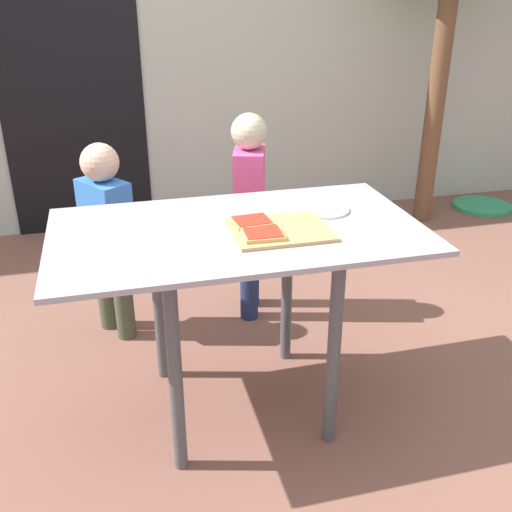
% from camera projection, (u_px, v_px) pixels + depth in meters
% --- Properties ---
extents(ground_plane, '(16.00, 16.00, 0.00)m').
position_uv_depth(ground_plane, '(240.00, 404.00, 2.39)').
color(ground_plane, brown).
extents(house_wall_back, '(8.00, 0.20, 2.65)m').
position_uv_depth(house_wall_back, '(160.00, 24.00, 3.79)').
color(house_wall_back, '#ADB2A8').
rests_on(house_wall_back, ground).
extents(house_door, '(0.90, 0.02, 2.00)m').
position_uv_depth(house_door, '(70.00, 81.00, 3.70)').
color(house_door, black).
rests_on(house_door, ground).
extents(dining_table, '(1.30, 0.74, 0.77)m').
position_uv_depth(dining_table, '(238.00, 257.00, 2.11)').
color(dining_table, '#A299A5').
rests_on(dining_table, ground).
extents(cutting_board, '(0.34, 0.28, 0.01)m').
position_uv_depth(cutting_board, '(280.00, 230.00, 2.03)').
color(cutting_board, tan).
rests_on(cutting_board, dining_table).
extents(pizza_slice_far_left, '(0.14, 0.13, 0.02)m').
position_uv_depth(pizza_slice_far_left, '(252.00, 222.00, 2.06)').
color(pizza_slice_far_left, tan).
rests_on(pizza_slice_far_left, cutting_board).
extents(pizza_slice_near_left, '(0.14, 0.12, 0.02)m').
position_uv_depth(pizza_slice_near_left, '(263.00, 234.00, 1.96)').
color(pizza_slice_near_left, tan).
rests_on(pizza_slice_near_left, cutting_board).
extents(plate_white_right, '(0.20, 0.20, 0.01)m').
position_uv_depth(plate_white_right, '(323.00, 209.00, 2.22)').
color(plate_white_right, white).
rests_on(plate_white_right, dining_table).
extents(child_left, '(0.25, 0.28, 0.94)m').
position_uv_depth(child_left, '(107.00, 230.00, 2.67)').
color(child_left, '#454A36').
rests_on(child_left, ground).
extents(child_right, '(0.20, 0.27, 1.03)m').
position_uv_depth(child_right, '(249.00, 204.00, 2.83)').
color(child_right, navy).
rests_on(child_right, ground).
extents(garden_hose_coil, '(0.43, 0.43, 0.03)m').
position_uv_depth(garden_hose_coil, '(482.00, 206.00, 4.49)').
color(garden_hose_coil, '#2F9964').
rests_on(garden_hose_coil, ground).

